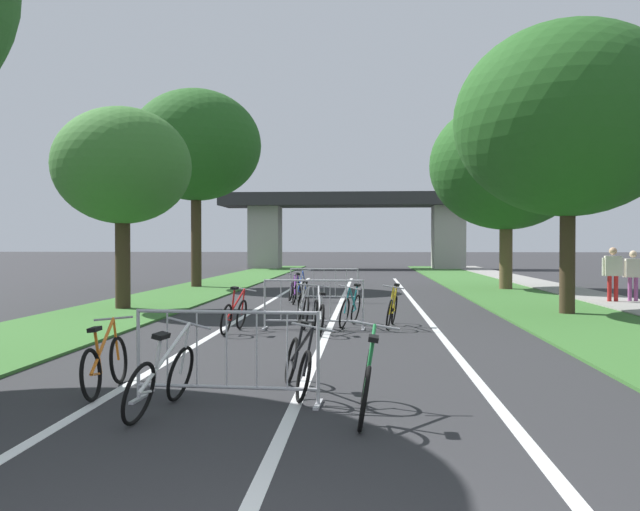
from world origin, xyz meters
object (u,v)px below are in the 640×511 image
Objects in this scene: bicycle_yellow_7 at (392,310)px; crowd_barrier_nearest at (227,357)px; tree_right_pine_far at (568,120)px; bicycle_silver_10 at (318,315)px; bicycle_blue_6 at (302,289)px; pedestrian_pushing_bike at (613,269)px; bicycle_white_5 at (162,379)px; bicycle_orange_8 at (105,364)px; tree_left_pine_near at (122,167)px; pedestrian_waiting at (633,271)px; bicycle_teal_3 at (351,309)px; tree_right_oak_near at (506,165)px; bicycle_red_1 at (234,315)px; bicycle_black_2 at (298,364)px; bicycle_green_4 at (366,383)px; crowd_barrier_second at (314,305)px; crowd_barrier_third at (324,286)px; bicycle_silver_0 at (303,309)px; bicycle_purple_9 at (293,292)px.

crowd_barrier_nearest is at bearing 81.73° from bicycle_yellow_7.
tree_right_pine_far is 8.43m from bicycle_silver_10.
pedestrian_pushing_bike reaches higher than bicycle_blue_6.
bicycle_white_5 reaches higher than bicycle_orange_8.
tree_right_pine_far is 13.21m from bicycle_orange_8.
pedestrian_waiting is (14.67, 2.97, -2.93)m from tree_left_pine_near.
tree_right_oak_near is at bearing -102.66° from bicycle_teal_3.
bicycle_red_1 is 1.02× the size of bicycle_yellow_7.
bicycle_black_2 is at bearing -58.97° from tree_left_pine_near.
tree_left_pine_near is at bearing -136.21° from bicycle_blue_6.
bicycle_teal_3 is 0.96× the size of bicycle_green_4.
crowd_barrier_second is at bearing 88.76° from bicycle_white_5.
bicycle_green_4 is (0.82, -1.09, 0.02)m from bicycle_black_2.
pedestrian_pushing_bike reaches higher than bicycle_green_4.
bicycle_yellow_7 is at bearing -148.80° from tree_right_pine_far.
tree_left_pine_near is 3.34× the size of bicycle_red_1.
bicycle_orange_8 is at bearing 80.36° from bicycle_teal_3.
tree_left_pine_near reaches higher than bicycle_blue_6.
crowd_barrier_third is at bearing -101.80° from bicycle_black_2.
tree_right_pine_far is at bearing -27.30° from crowd_barrier_third.
bicycle_orange_8 is 16.99m from pedestrian_waiting.
bicycle_green_4 is at bearing 6.46° from bicycle_white_5.
tree_right_oak_near is 4.50× the size of bicycle_red_1.
tree_right_oak_near reaches higher than tree_left_pine_near.
bicycle_teal_3 is at bearing 83.81° from bicycle_white_5.
bicycle_silver_0 is (-0.27, 0.38, -0.12)m from crowd_barrier_second.
bicycle_red_1 is at bearing -106.67° from bicycle_purple_9.
tree_right_oak_near is 13.71m from bicycle_yellow_7.
bicycle_red_1 is at bearing -159.37° from crowd_barrier_second.
bicycle_silver_10 is (0.40, -0.89, -0.04)m from bicycle_silver_0.
bicycle_black_2 is 1.02× the size of bicycle_orange_8.
bicycle_red_1 is 3.41m from bicycle_yellow_7.
bicycle_blue_6 is (-0.49, 13.50, -0.14)m from crowd_barrier_nearest.
crowd_barrier_second reaches higher than bicycle_silver_10.
bicycle_orange_8 is at bearing -98.37° from crowd_barrier_third.
crowd_barrier_nearest reaches higher than bicycle_silver_10.
bicycle_silver_0 is at bearing 101.68° from bicycle_green_4.
crowd_barrier_nearest is 16.33m from pedestrian_waiting.
crowd_barrier_second reaches higher than bicycle_orange_8.
bicycle_green_4 is 13.28m from bicycle_purple_9.
bicycle_silver_0 is 0.98m from bicycle_silver_10.
bicycle_teal_3 is 1.02× the size of bicycle_orange_8.
tree_left_pine_near is 6.90m from crowd_barrier_third.
bicycle_black_2 is (0.75, 0.57, -0.17)m from crowd_barrier_nearest.
bicycle_silver_10 is at bearing -73.57° from bicycle_blue_6.
bicycle_green_4 is 0.99× the size of bicycle_blue_6.
crowd_barrier_second is at bearing -133.54° from pedestrian_waiting.
bicycle_teal_3 is at bearing 177.95° from bicycle_silver_0.
tree_right_pine_far is (11.70, -0.52, 1.00)m from tree_left_pine_near.
crowd_barrier_second is 1.25× the size of bicycle_blue_6.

